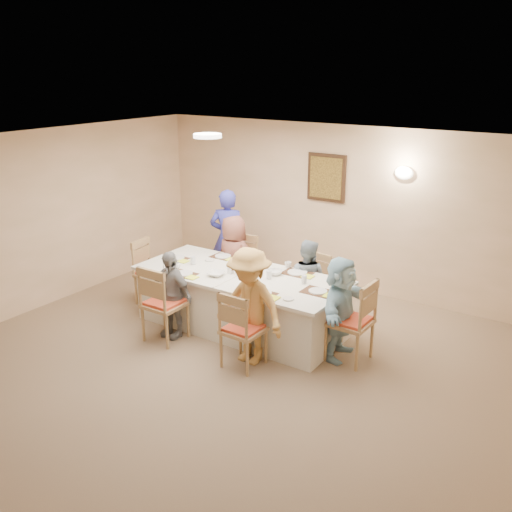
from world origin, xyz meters
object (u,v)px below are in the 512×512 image
Objects in this scene: chair_back_left at (239,268)px; diner_back_left at (234,259)px; chair_front_left at (165,302)px; diner_right_end at (340,308)px; chair_back_right at (311,287)px; caregiver at (228,238)px; chair_left_end at (153,272)px; condiment_ketchup at (240,265)px; diner_front_left at (171,294)px; diner_back_right at (307,281)px; diner_front_right at (249,306)px; chair_right_end at (350,320)px; dining_table at (241,301)px; chair_front_right at (244,328)px.

diner_back_left is at bearing -95.09° from chair_back_left.
diner_right_end is at bearing -158.75° from chair_front_left.
chair_back_right is 1.22m from diner_back_left.
diner_back_left is 0.84× the size of caregiver.
chair_left_end reaches higher than chair_back_right.
chair_front_left is 1.07m from condiment_ketchup.
condiment_ketchup is (0.57, 0.71, 0.30)m from diner_front_left.
caregiver is (-0.45, 1.83, 0.20)m from diner_front_left.
diner_right_end is at bearing 132.07° from caregiver.
diner_right_end is (0.82, -0.68, 0.05)m from diner_back_right.
chair_back_left is at bearing 126.34° from condiment_ketchup.
chair_back_left is 1.07× the size of chair_back_right.
diner_back_right is 0.82× the size of diner_front_right.
caregiver is 7.01× the size of condiment_ketchup.
chair_right_end is 0.73× the size of diner_front_right.
diner_back_left is 5.88× the size of condiment_ketchup.
dining_table is 2.14× the size of diner_back_left.
chair_back_left is at bearing -11.60° from diner_back_right.
chair_front_left is 1.91m from diner_back_right.
caregiver reaches higher than diner_front_right.
caregiver is at bearing -30.73° from chair_left_end.
condiment_ketchup is (0.57, 0.83, 0.37)m from chair_front_left.
chair_right_end is at bearing 133.17° from caregiver.
chair_back_left is at bearing 63.07° from diner_right_end.
diner_front_right is at bearing 109.07° from caregiver.
condiment_ketchup is (-0.63, -0.65, 0.30)m from diner_back_right.
chair_left_end is 1.29m from caregiver.
chair_left_end is 1.17m from diner_front_left.
chair_left_end is at bearing 165.61° from diner_front_right.
caregiver is (-1.65, 1.83, 0.08)m from diner_front_right.
chair_left_end is 0.83× the size of diner_back_right.
diner_back_left is (0.00, 1.48, 0.14)m from chair_front_left.
condiment_ketchup is at bearing 40.20° from diner_back_right.
chair_right_end is at bearing -138.53° from chair_front_right.
diner_back_right is (0.00, -0.12, 0.13)m from chair_back_right.
chair_back_left is 2.29m from chair_right_end.
dining_table is 0.49m from condiment_ketchup.
condiment_ketchup reaches higher than chair_back_left.
diner_back_right is 1.81m from diner_front_left.
dining_table is 1.80× the size of caregiver.
chair_back_right is 0.95× the size of chair_front_right.
caregiver is 1.52m from condiment_ketchup.
diner_back_right is 1.01× the size of diner_front_left.
condiment_ketchup is at bearing -121.69° from chair_back_right.
chair_left_end is 0.83× the size of diner_front_left.
diner_front_left is 0.82× the size of diner_front_right.
chair_back_right is at bearing 93.16° from diner_front_right.
chair_left_end is (-2.15, 0.80, 0.00)m from chair_front_right.
condiment_ketchup is (-0.63, 0.83, 0.40)m from chair_front_right.
diner_front_left is at bearing -176.84° from diner_front_right.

